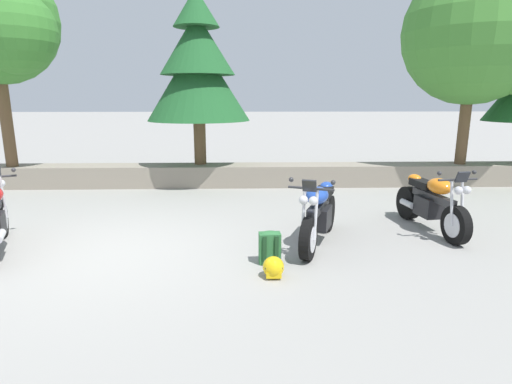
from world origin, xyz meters
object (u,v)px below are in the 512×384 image
at_px(leafy_tree_mid_right, 483,36).
at_px(motorcycle_orange_far_right, 432,204).
at_px(motorcycle_blue_centre, 318,214).
at_px(rider_backpack, 270,246).
at_px(pine_tree_mid_left, 198,67).
at_px(rider_helmet, 273,267).

bearing_deg(leafy_tree_mid_right, motorcycle_orange_far_right, -125.36).
relative_size(motorcycle_blue_centre, motorcycle_orange_far_right, 0.96).
distance_m(rider_backpack, pine_tree_mid_left, 6.26).
bearing_deg(motorcycle_orange_far_right, leafy_tree_mid_right, 54.64).
height_order(pine_tree_mid_left, leafy_tree_mid_right, leafy_tree_mid_right).
bearing_deg(motorcycle_blue_centre, rider_backpack, -137.13).
bearing_deg(motorcycle_orange_far_right, pine_tree_mid_left, 137.43).
height_order(motorcycle_blue_centre, leafy_tree_mid_right, leafy_tree_mid_right).
xyz_separation_m(motorcycle_orange_far_right, leafy_tree_mid_right, (2.66, 3.75, 3.26)).
xyz_separation_m(motorcycle_orange_far_right, pine_tree_mid_left, (-4.40, 4.04, 2.54)).
height_order(motorcycle_blue_centre, pine_tree_mid_left, pine_tree_mid_left).
bearing_deg(pine_tree_mid_left, motorcycle_orange_far_right, -42.57).
relative_size(rider_backpack, pine_tree_mid_left, 0.11).
xyz_separation_m(pine_tree_mid_left, leafy_tree_mid_right, (7.06, -0.29, 0.71)).
height_order(motorcycle_blue_centre, rider_helmet, motorcycle_blue_centre).
relative_size(rider_helmet, leafy_tree_mid_right, 0.06).
relative_size(motorcycle_blue_centre, rider_helmet, 7.05).
bearing_deg(rider_backpack, pine_tree_mid_left, 105.59).
relative_size(motorcycle_blue_centre, rider_backpack, 4.20).
bearing_deg(motorcycle_orange_far_right, rider_helmet, -147.19).
bearing_deg(rider_backpack, rider_helmet, -87.77).
distance_m(motorcycle_blue_centre, rider_backpack, 1.13).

